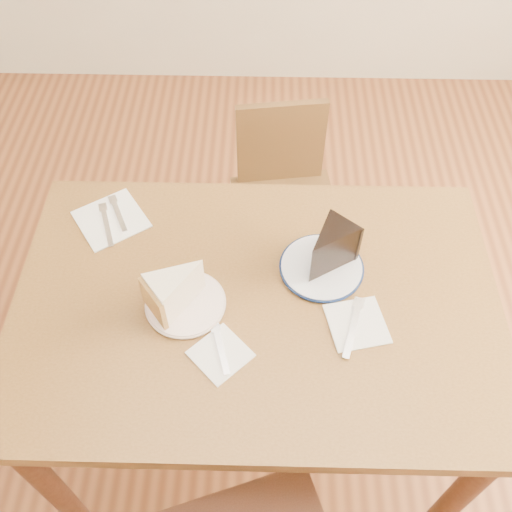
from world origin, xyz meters
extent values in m
plane|color=#502915|center=(0.00, 0.00, 0.00)|extent=(4.00, 4.00, 0.00)
cube|color=#472D13|center=(0.00, 0.00, 0.73)|extent=(1.20, 0.80, 0.04)
cylinder|color=#351910|center=(-0.54, -0.34, 0.35)|extent=(0.06, 0.06, 0.71)
cylinder|color=#351910|center=(0.54, -0.34, 0.35)|extent=(0.06, 0.06, 0.71)
cylinder|color=#351910|center=(-0.54, 0.34, 0.35)|extent=(0.06, 0.06, 0.71)
cylinder|color=#351910|center=(0.54, 0.34, 0.35)|extent=(0.06, 0.06, 0.71)
cylinder|color=#33180F|center=(0.11, -0.35, 0.23)|extent=(0.04, 0.04, 0.45)
cube|color=#392411|center=(0.09, 0.61, 0.40)|extent=(0.42, 0.42, 0.04)
cylinder|color=#392411|center=(0.22, 0.79, 0.19)|extent=(0.03, 0.03, 0.38)
cylinder|color=#392411|center=(-0.09, 0.74, 0.19)|extent=(0.03, 0.03, 0.38)
cylinder|color=#392411|center=(0.27, 0.48, 0.19)|extent=(0.03, 0.03, 0.38)
cylinder|color=#392411|center=(-0.04, 0.43, 0.19)|extent=(0.03, 0.03, 0.38)
cube|color=#392411|center=(0.07, 0.78, 0.58)|extent=(0.31, 0.07, 0.33)
cylinder|color=white|center=(-0.17, -0.02, 0.76)|extent=(0.19, 0.19, 0.01)
cylinder|color=white|center=(0.16, 0.10, 0.76)|extent=(0.21, 0.21, 0.01)
cube|color=white|center=(-0.08, -0.15, 0.75)|extent=(0.16, 0.16, 0.00)
cube|color=white|center=(0.24, -0.06, 0.75)|extent=(0.16, 0.16, 0.00)
cube|color=white|center=(-0.40, 0.25, 0.75)|extent=(0.23, 0.23, 0.00)
cube|color=white|center=(-0.08, -0.14, 0.76)|extent=(0.05, 0.14, 0.00)
cube|color=silver|center=(0.23, -0.08, 0.76)|extent=(0.06, 0.17, 0.00)
cube|color=silver|center=(-0.39, 0.27, 0.76)|extent=(0.07, 0.13, 0.00)
cube|color=silver|center=(-0.41, 0.23, 0.76)|extent=(0.07, 0.16, 0.00)
camera|label=1|loc=(0.02, -0.77, 1.92)|focal=40.00mm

